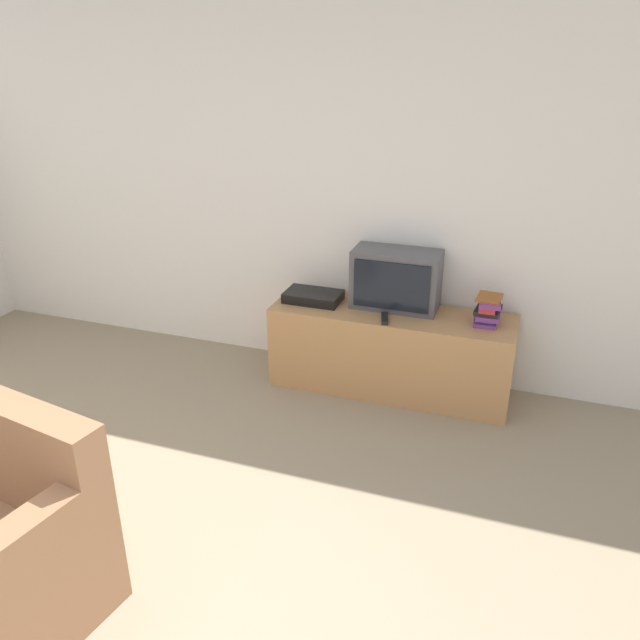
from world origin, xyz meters
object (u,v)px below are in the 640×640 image
object	(u,v)px
television	(396,279)
set_top_box	(313,296)
remote_on_stand	(385,318)
tv_stand	(390,351)
book_stack	(488,310)

from	to	relation	value
television	set_top_box	distance (m)	0.61
remote_on_stand	set_top_box	xyz separation A→B (m)	(-0.56, 0.16, 0.02)
tv_stand	book_stack	bearing A→B (deg)	2.36
remote_on_stand	set_top_box	distance (m)	0.59
book_stack	remote_on_stand	xyz separation A→B (m)	(-0.65, -0.17, -0.08)
tv_stand	remote_on_stand	bearing A→B (deg)	-97.64
tv_stand	television	world-z (taller)	television
set_top_box	tv_stand	bearing A→B (deg)	-1.64
book_stack	remote_on_stand	distance (m)	0.67
tv_stand	book_stack	world-z (taller)	book_stack
set_top_box	remote_on_stand	bearing A→B (deg)	-16.09
book_stack	tv_stand	bearing A→B (deg)	-177.64
tv_stand	set_top_box	distance (m)	0.67
television	set_top_box	bearing A→B (deg)	-171.85
television	set_top_box	world-z (taller)	television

